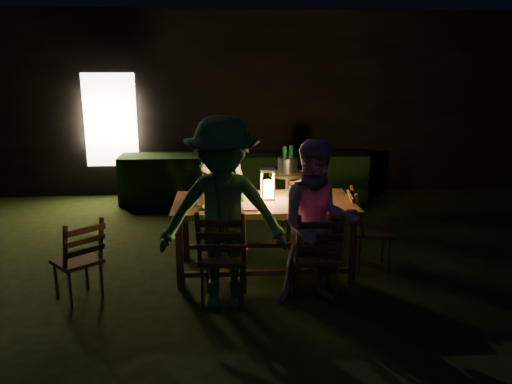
{
  "coord_description": "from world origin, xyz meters",
  "views": [
    {
      "loc": [
        -0.88,
        -4.66,
        2.3
      ],
      "look_at": [
        -0.49,
        0.9,
        0.87
      ],
      "focal_mm": 35.0,
      "sensor_mm": 36.0,
      "label": 1
    }
  ],
  "objects": [
    {
      "name": "lantern",
      "position": [
        -0.38,
        0.7,
        0.98
      ],
      "size": [
        0.16,
        0.16,
        0.35
      ],
      "color": "white",
      "rests_on": "dining_table"
    },
    {
      "name": "chair_near_left",
      "position": [
        -0.88,
        -0.12,
        0.31
      ],
      "size": [
        0.52,
        0.55,
        1.03
      ],
      "rotation": [
        0.0,
        0.0,
        -0.12
      ],
      "color": "#492918",
      "rests_on": "ground"
    },
    {
      "name": "chair_near_right",
      "position": [
        0.02,
        -0.12,
        0.3
      ],
      "size": [
        0.45,
        0.48,
        0.98
      ],
      "rotation": [
        0.0,
        0.0,
        -0.02
      ],
      "color": "#492918",
      "rests_on": "ground"
    },
    {
      "name": "chair_spare",
      "position": [
        -2.32,
        0.04,
        0.27
      ],
      "size": [
        0.59,
        0.59,
        0.9
      ],
      "rotation": [
        0.0,
        0.0,
        0.73
      ],
      "color": "#492918",
      "rests_on": "ground"
    },
    {
      "name": "wineglass_c",
      "position": [
        -0.13,
        0.37,
        0.92
      ],
      "size": [
        0.06,
        0.06,
        0.18
      ],
      "primitive_type": null,
      "color": "#59070F",
      "rests_on": "dining_table"
    },
    {
      "name": "ice_bucket",
      "position": [
        0.08,
        2.45,
        0.86
      ],
      "size": [
        0.3,
        0.3,
        0.22
      ],
      "primitive_type": "cylinder",
      "color": "#A5A8AD",
      "rests_on": "side_table"
    },
    {
      "name": "napkin_right",
      "position": [
        0.12,
        0.35,
        0.83
      ],
      "size": [
        0.18,
        0.14,
        0.01
      ],
      "primitive_type": "cube",
      "color": "red",
      "rests_on": "dining_table"
    },
    {
      "name": "chair_far_right",
      "position": [
        0.13,
        1.41,
        0.27
      ],
      "size": [
        0.42,
        0.45,
        0.89
      ],
      "rotation": [
        0.0,
        0.0,
        3.09
      ],
      "color": "#492918",
      "rests_on": "ground"
    },
    {
      "name": "bottle_table",
      "position": [
        -0.68,
        0.65,
        0.97
      ],
      "size": [
        0.07,
        0.07,
        0.28
      ],
      "primitive_type": "cylinder",
      "color": "#0F471E",
      "rests_on": "dining_table"
    },
    {
      "name": "wineglass_e",
      "position": [
        -0.53,
        0.35,
        0.92
      ],
      "size": [
        0.06,
        0.06,
        0.18
      ],
      "primitive_type": null,
      "color": "silver",
      "rests_on": "dining_table"
    },
    {
      "name": "plate_near_right",
      "position": [
        0.02,
        0.43,
        0.83
      ],
      "size": [
        0.25,
        0.25,
        0.01
      ],
      "primitive_type": "cylinder",
      "color": "white",
      "rests_on": "dining_table"
    },
    {
      "name": "person_opp_right",
      "position": [
        0.02,
        -0.17,
        0.81
      ],
      "size": [
        0.79,
        0.62,
        1.62
      ],
      "primitive_type": "imported",
      "rotation": [
        0.0,
        0.0,
        -0.0
      ],
      "color": "#BF83B1",
      "rests_on": "ground"
    },
    {
      "name": "garden_envelope",
      "position": [
        -0.01,
        6.15,
        1.58
      ],
      "size": [
        40.0,
        40.0,
        3.2
      ],
      "color": "black",
      "rests_on": "ground"
    },
    {
      "name": "person_opp_left",
      "position": [
        -0.88,
        -0.17,
        0.93
      ],
      "size": [
        1.2,
        0.69,
        1.85
      ],
      "primitive_type": "imported",
      "rotation": [
        0.0,
        0.0,
        -0.0
      ],
      "color": "#376E3C",
      "rests_on": "ground"
    },
    {
      "name": "side_table",
      "position": [
        0.08,
        2.45,
        0.66
      ],
      "size": [
        0.56,
        0.56,
        0.75
      ],
      "color": "olive",
      "rests_on": "ground"
    },
    {
      "name": "chair_end",
      "position": [
        0.8,
        0.65,
        0.29
      ],
      "size": [
        0.51,
        0.48,
        0.97
      ],
      "rotation": [
        0.0,
        0.0,
        -1.68
      ],
      "color": "#492918",
      "rests_on": "ground"
    },
    {
      "name": "napkin_left",
      "position": [
        -0.58,
        0.33,
        0.83
      ],
      "size": [
        0.18,
        0.14,
        0.01
      ],
      "primitive_type": "cube",
      "color": "red",
      "rests_on": "dining_table"
    },
    {
      "name": "plate_far_right",
      "position": [
        0.03,
        0.87,
        0.83
      ],
      "size": [
        0.25,
        0.25,
        0.01
      ],
      "primitive_type": "cylinder",
      "color": "white",
      "rests_on": "dining_table"
    },
    {
      "name": "wineglass_a",
      "position": [
        -0.72,
        0.93,
        0.92
      ],
      "size": [
        0.06,
        0.06,
        0.18
      ],
      "primitive_type": null,
      "color": "#59070F",
      "rests_on": "dining_table"
    },
    {
      "name": "plate_far_left",
      "position": [
        -0.97,
        0.87,
        0.83
      ],
      "size": [
        0.25,
        0.25,
        0.01
      ],
      "primitive_type": "cylinder",
      "color": "white",
      "rests_on": "dining_table"
    },
    {
      "name": "wineglass_b",
      "position": [
        -1.15,
        0.53,
        0.92
      ],
      "size": [
        0.06,
        0.06,
        0.18
      ],
      "primitive_type": null,
      "color": "#59070F",
      "rests_on": "dining_table"
    },
    {
      "name": "bottle_bucket_a",
      "position": [
        0.03,
        2.41,
        0.91
      ],
      "size": [
        0.07,
        0.07,
        0.32
      ],
      "primitive_type": "cylinder",
      "color": "#0F471E",
      "rests_on": "side_table"
    },
    {
      "name": "plate_near_left",
      "position": [
        -0.98,
        0.43,
        0.83
      ],
      "size": [
        0.25,
        0.25,
        0.01
      ],
      "primitive_type": "cylinder",
      "color": "white",
      "rests_on": "dining_table"
    },
    {
      "name": "bottle_bucket_b",
      "position": [
        0.13,
        2.49,
        0.91
      ],
      "size": [
        0.07,
        0.07,
        0.32
      ],
      "primitive_type": "cylinder",
      "color": "#0F471E",
      "rests_on": "side_table"
    },
    {
      "name": "person_house_side",
      "position": [
        -0.87,
        1.47,
        0.8
      ],
      "size": [
        0.59,
        0.39,
        1.6
      ],
      "primitive_type": "imported",
      "rotation": [
        0.0,
        0.0,
        3.14
      ],
      "color": "beige",
      "rests_on": "ground"
    },
    {
      "name": "wineglass_d",
      "position": [
        0.2,
        0.83,
        0.92
      ],
      "size": [
        0.06,
        0.06,
        0.18
      ],
      "primitive_type": null,
      "color": "#59070F",
      "rests_on": "dining_table"
    },
    {
      "name": "dining_table",
      "position": [
        -0.43,
        0.65,
        0.75
      ],
      "size": [
        1.99,
        1.0,
        0.83
      ],
      "rotation": [
        0.0,
        0.0,
        -0.0
      ],
      "color": "#492918",
      "rests_on": "ground"
    },
    {
      "name": "phone",
      "position": [
        -1.05,
        0.35,
        0.83
      ],
      "size": [
        0.14,
        0.07,
        0.01
      ],
      "primitive_type": "cube",
      "color": "black",
      "rests_on": "dining_table"
    },
    {
      "name": "chair_far_left",
      "position": [
        -0.88,
        1.42,
        0.33
      ],
      "size": [
        0.54,
        0.57,
        1.08
      ],
      "rotation": [
        0.0,
        0.0,
        3.26
      ],
      "color": "#492918",
      "rests_on": "ground"
    }
  ]
}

